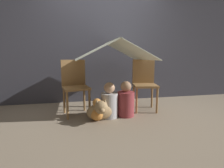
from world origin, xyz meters
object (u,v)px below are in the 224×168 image
chair_left (75,84)px  chair_right (144,82)px  person_second (126,101)px  dog (100,110)px  person_front (109,103)px

chair_left → chair_right: size_ratio=1.00×
person_second → dog: (-0.44, -0.15, -0.08)m
person_front → person_second: (0.27, 0.00, 0.00)m
chair_right → dog: (-0.88, -0.45, -0.34)m
chair_left → person_second: bearing=-31.3°
chair_right → person_second: 0.59m
chair_right → person_front: (-0.71, -0.30, -0.27)m
person_second → chair_right: bearing=34.3°
chair_right → chair_left: bearing=-169.5°
chair_left → chair_right: bearing=-11.0°
chair_left → chair_right: same height
chair_right → dog: bearing=-142.6°
person_second → chair_left: bearing=159.7°
chair_right → person_second: bearing=-135.2°
person_front → dog: 0.24m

